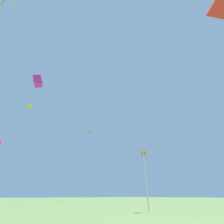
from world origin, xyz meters
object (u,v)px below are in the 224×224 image
(distant_kite_green_low_right, at_px, (89,132))
(marker_flag, at_px, (146,158))
(distant_kite_magenta_high_left, at_px, (38,81))
(distant_kite_yellow_mid_left, at_px, (29,107))

(distant_kite_green_low_right, relative_size, marker_flag, 0.29)
(distant_kite_magenta_high_left, height_order, distant_kite_green_low_right, distant_kite_magenta_high_left)
(marker_flag, bearing_deg, distant_kite_yellow_mid_left, 94.07)
(distant_kite_green_low_right, height_order, marker_flag, distant_kite_green_low_right)
(distant_kite_magenta_high_left, distance_m, marker_flag, 16.02)
(distant_kite_magenta_high_left, bearing_deg, marker_flag, -76.21)
(distant_kite_magenta_high_left, distance_m, distant_kite_green_low_right, 8.60)
(distant_kite_magenta_high_left, xyz_separation_m, marker_flag, (2.95, -12.02, -10.18))
(distant_kite_magenta_high_left, bearing_deg, distant_kite_green_low_right, 1.87)
(distant_kite_yellow_mid_left, xyz_separation_m, marker_flag, (1.61, -22.72, -12.02))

